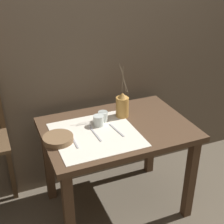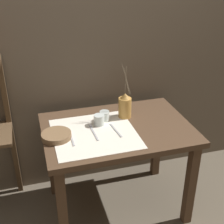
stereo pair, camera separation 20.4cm
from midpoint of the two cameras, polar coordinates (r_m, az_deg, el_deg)
ground_plane at (r=2.54m, az=3.24°, el=-16.69°), size 12.00×12.00×0.00m
stone_wall_back at (r=2.33m, az=0.23°, el=13.39°), size 7.00×0.06×2.40m
wooden_table at (r=2.17m, az=3.65°, el=-5.34°), size 1.00×0.70×0.70m
linen_cloth at (r=2.03m, az=-0.35°, el=-4.03°), size 0.54×0.52×0.00m
pitcher_with_flowers at (r=2.20m, az=5.03°, el=1.02°), size 0.09×0.09×0.40m
wooden_bowl at (r=1.99m, az=-7.26°, el=-4.40°), size 0.19×0.19×0.04m
glass_tumbler_near at (r=2.11m, az=0.39°, el=-1.52°), size 0.07×0.07×0.07m
glass_tumbler_far at (r=2.17m, az=1.32°, el=-0.79°), size 0.07×0.07×0.07m
fork_inner at (r=1.98m, az=-4.48°, el=-4.86°), size 0.01×0.19×0.00m
spoon_outer at (r=2.07m, az=-0.89°, el=-3.17°), size 0.02×0.20×0.02m
fork_outer at (r=2.06m, az=3.53°, el=-3.43°), size 0.04×0.19×0.00m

